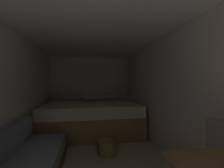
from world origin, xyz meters
The scene contains 7 objects.
ground_plane centered at (0.00, 1.78, 0.00)m, with size 7.05×7.05×0.00m, color #B2A893.
wall_back centered at (0.00, 4.33, 1.06)m, with size 2.59×0.05×2.12m, color silver.
wall_left centered at (-1.27, 1.78, 1.06)m, with size 0.05×5.05×2.12m, color silver.
wall_right centered at (1.27, 1.78, 1.06)m, with size 0.05×5.05×2.12m, color silver.
ceiling_slab centered at (0.00, 1.78, 2.14)m, with size 2.59×5.05×0.05m, color white.
bed centered at (0.00, 3.40, 0.39)m, with size 2.37×1.76×0.96m.
wicker_basket centered at (0.23, 2.07, 0.12)m, with size 0.35×0.35×0.24m.
Camera 1 is at (-0.14, -0.67, 1.29)m, focal length 24.54 mm.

